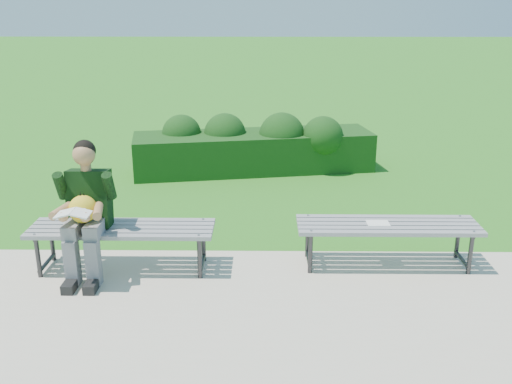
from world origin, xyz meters
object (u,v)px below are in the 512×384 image
(bench_left, at_px, (122,232))
(paper_sheet, at_px, (378,223))
(bench_right, at_px, (388,229))
(seated_boy, at_px, (86,207))
(hedge, at_px, (254,146))

(bench_left, xyz_separation_m, paper_sheet, (2.53, 0.12, 0.06))
(paper_sheet, bearing_deg, bench_left, -177.26)
(bench_right, relative_size, seated_boy, 1.37)
(bench_right, bearing_deg, bench_left, -177.36)
(hedge, relative_size, bench_left, 2.13)
(bench_left, relative_size, seated_boy, 1.37)
(seated_boy, distance_m, paper_sheet, 2.85)
(hedge, height_order, bench_right, hedge)
(bench_right, bearing_deg, seated_boy, -175.72)
(seated_boy, bearing_deg, bench_left, 18.10)
(bench_left, bearing_deg, bench_right, 2.64)
(bench_left, bearing_deg, seated_boy, -161.90)
(bench_right, xyz_separation_m, paper_sheet, (-0.10, 0.00, 0.06))
(hedge, xyz_separation_m, bench_right, (1.39, -3.50, 0.02))
(seated_boy, relative_size, paper_sheet, 5.93)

